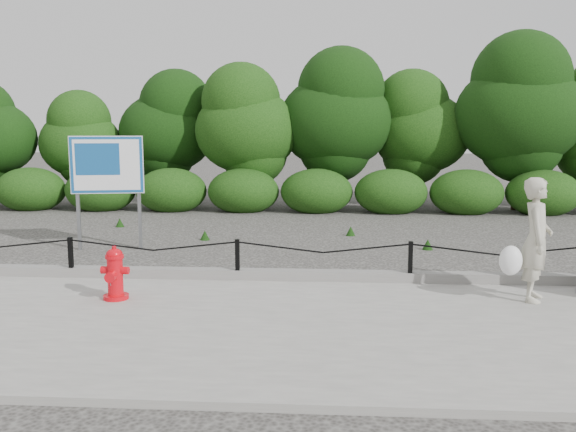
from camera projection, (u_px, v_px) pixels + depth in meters
The scene contains 8 objects.
ground at pixel (238, 285), 8.95m from camera, with size 90.00×90.00×0.00m, color #2D2B28.
sidewalk at pixel (212, 326), 6.97m from camera, with size 14.00×4.00×0.08m, color gray.
curb at pixel (238, 274), 8.97m from camera, with size 14.00×0.22×0.14m, color slate.
chain_barrier at pixel (237, 254), 8.88m from camera, with size 10.06×0.06×0.60m.
treeline at pixel (340, 120), 17.29m from camera, with size 20.20×3.56×4.74m.
fire_hydrant at pixel (115, 274), 7.88m from camera, with size 0.37×0.37×0.70m.
pedestrian at pixel (535, 241), 7.76m from camera, with size 0.77×0.67×1.59m.
advertising_sign at pixel (107, 170), 11.30m from camera, with size 1.32×0.34×2.13m.
Camera 1 is at (1.31, -8.64, 2.30)m, focal length 38.00 mm.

